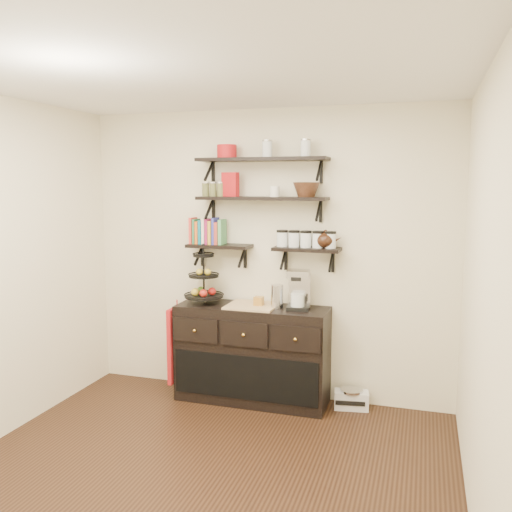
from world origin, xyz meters
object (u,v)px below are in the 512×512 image
object	(u,v)px
sideboard	(252,354)
fruit_stand	(204,284)
coffee_maker	(299,290)
radio	(351,399)

from	to	relation	value
sideboard	fruit_stand	world-z (taller)	fruit_stand
fruit_stand	coffee_maker	xyz separation A→B (m)	(0.90, 0.02, -0.02)
coffee_maker	radio	world-z (taller)	coffee_maker
sideboard	fruit_stand	distance (m)	0.79
sideboard	coffee_maker	distance (m)	0.75
sideboard	coffee_maker	size ratio (longest dim) A/B	3.92
fruit_stand	sideboard	bearing A→B (deg)	-0.49
coffee_maker	fruit_stand	bearing A→B (deg)	173.85
coffee_maker	radio	bearing A→B (deg)	-0.16
sideboard	radio	xyz separation A→B (m)	(0.91, 0.09, -0.36)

